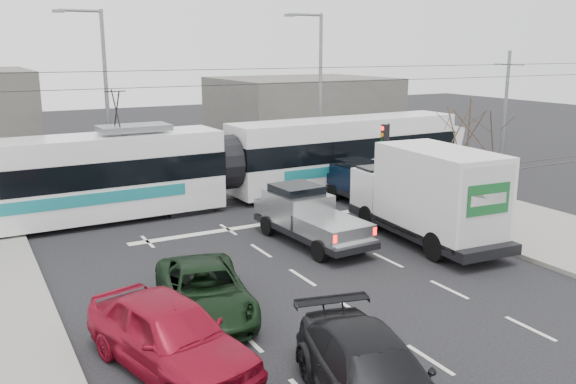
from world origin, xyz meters
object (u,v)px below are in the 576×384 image
green_car (204,291)px  street_lamp_near (318,85)px  traffic_signal (386,146)px  tram (223,164)px  street_lamp_far (102,89)px  silver_pickup (307,215)px  box_truck (429,195)px  red_car (170,335)px  dark_car (373,378)px  navy_pickup (362,183)px  bare_tree (469,131)px

green_car → street_lamp_near: bearing=61.2°
traffic_signal → street_lamp_near: 7.91m
street_lamp_near → tram: size_ratio=0.34×
street_lamp_far → tram: size_ratio=0.34×
silver_pickup → green_car: (-5.75, -4.32, -0.33)m
street_lamp_near → box_truck: 13.74m
red_car → street_lamp_near: bearing=36.3°
silver_pickup → dark_car: size_ratio=1.09×
box_truck → dark_car: (-8.44, -8.08, -1.02)m
street_lamp_near → traffic_signal: bearing=-96.4°
traffic_signal → silver_pickup: 7.17m
box_truck → traffic_signal: bearing=72.2°
tram → navy_pickup: bearing=-29.1°
red_car → dark_car: red_car is taller
tram → box_truck: bearing=-64.5°
tram → red_car: tram is taller
green_car → dark_car: bearing=-66.5°
dark_car → street_lamp_near: bearing=74.1°
traffic_signal → dark_car: 17.33m
traffic_signal → street_lamp_far: street_lamp_far is taller
bare_tree → street_lamp_near: 11.58m
tram → box_truck: (4.53, -8.90, -0.13)m
navy_pickup → dark_car: size_ratio=0.91×
street_lamp_near → silver_pickup: (-6.98, -10.79, -4.10)m
street_lamp_near → dark_car: (-11.45, -21.06, -4.35)m
dark_car → silver_pickup: bearing=79.1°
box_truck → red_car: (-11.46, -4.54, -0.92)m
street_lamp_far → tram: street_lamp_far is taller
red_car → dark_car: 4.65m
traffic_signal → tram: (-6.70, 3.42, -0.83)m
navy_pickup → dark_car: (-9.64, -13.98, -0.23)m
green_car → red_car: 2.99m
silver_pickup → box_truck: (3.96, -2.19, 0.77)m
silver_pickup → dark_car: 11.21m
street_lamp_near → green_car: (-12.73, -15.10, -4.43)m
box_truck → dark_car: box_truck is taller
street_lamp_near → silver_pickup: size_ratio=1.57×
bare_tree → tram: tram is taller
street_lamp_far → red_car: 20.20m
box_truck → navy_pickup: (1.20, 5.90, -0.80)m
box_truck → red_car: box_truck is taller
red_car → green_car: bearing=40.0°
street_lamp_far → box_truck: bearing=-60.5°
street_lamp_far → green_car: street_lamp_far is taller
navy_pickup → street_lamp_near: bearing=75.5°
street_lamp_far → silver_pickup: street_lamp_far is taller
box_truck → navy_pickup: box_truck is taller
tram → dark_car: tram is taller
navy_pickup → red_car: bearing=-140.6°
street_lamp_far → green_car: size_ratio=1.83×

